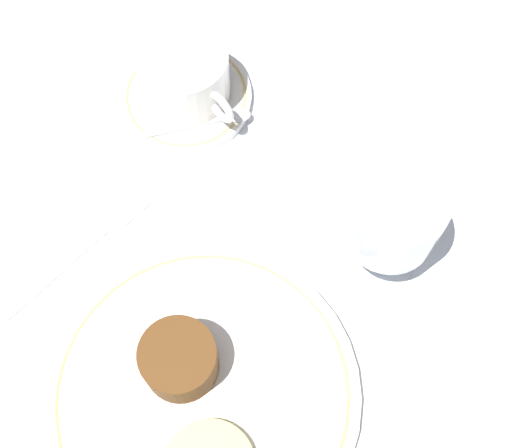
{
  "coord_description": "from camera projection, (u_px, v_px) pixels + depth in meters",
  "views": [
    {
      "loc": [
        0.1,
        -0.09,
        0.61
      ],
      "look_at": [
        -0.08,
        0.08,
        0.04
      ],
      "focal_mm": 50.0,
      "sensor_mm": 36.0,
      "label": 1
    }
  ],
  "objects": [
    {
      "name": "ground_plane",
      "position": [
        255.0,
        366.0,
        0.61
      ],
      "size": [
        3.0,
        3.0,
        0.0
      ],
      "primitive_type": "plane",
      "color": "white"
    },
    {
      "name": "dinner_plate",
      "position": [
        203.0,
        394.0,
        0.6
      ],
      "size": [
        0.26,
        0.26,
        0.01
      ],
      "color": "white",
      "rests_on": "ground_plane"
    },
    {
      "name": "saucer",
      "position": [
        187.0,
        97.0,
        0.72
      ],
      "size": [
        0.13,
        0.13,
        0.01
      ],
      "color": "white",
      "rests_on": "ground_plane"
    },
    {
      "name": "coffee_cup",
      "position": [
        184.0,
        74.0,
        0.68
      ],
      "size": [
        0.11,
        0.09,
        0.06
      ],
      "color": "white",
      "rests_on": "saucer"
    },
    {
      "name": "spoon",
      "position": [
        211.0,
        122.0,
        0.7
      ],
      "size": [
        0.06,
        0.1,
        0.0
      ],
      "color": "silver",
      "rests_on": "saucer"
    },
    {
      "name": "wine_glass",
      "position": [
        395.0,
        221.0,
        0.58
      ],
      "size": [
        0.08,
        0.08,
        0.12
      ],
      "color": "silver",
      "rests_on": "ground_plane"
    },
    {
      "name": "fork",
      "position": [
        101.0,
        233.0,
        0.66
      ],
      "size": [
        0.03,
        0.18,
        0.01
      ],
      "color": "silver",
      "rests_on": "ground_plane"
    },
    {
      "name": "dessert_cake",
      "position": [
        179.0,
        360.0,
        0.58
      ],
      "size": [
        0.06,
        0.06,
        0.04
      ],
      "color": "#563314",
      "rests_on": "dinner_plate"
    }
  ]
}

